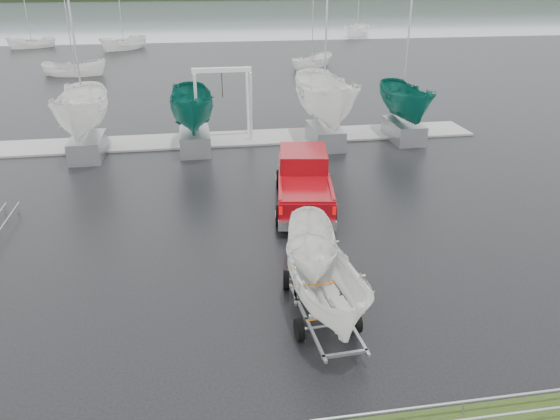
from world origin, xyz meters
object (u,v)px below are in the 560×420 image
object	(u,v)px
pickup_truck	(304,178)
trailer_parked	(329,242)
trailer_hitched	(313,214)
boat_hoist	(222,94)

from	to	relation	value
pickup_truck	trailer_parked	size ratio (longest dim) A/B	1.29
pickup_truck	trailer_hitched	xyz separation A→B (m)	(-1.08, -6.56, 1.36)
trailer_parked	boat_hoist	size ratio (longest dim) A/B	1.22
trailer_parked	trailer_hitched	bearing A→B (deg)	83.36
trailer_parked	boat_hoist	distance (m)	18.83
pickup_truck	boat_hoist	distance (m)	10.30
boat_hoist	trailer_hitched	bearing A→B (deg)	-84.46
pickup_truck	trailer_hitched	bearing A→B (deg)	-90.00
trailer_hitched	boat_hoist	bearing A→B (deg)	104.89
trailer_hitched	trailer_parked	size ratio (longest dim) A/B	0.89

